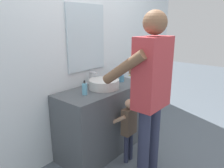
{
  "coord_description": "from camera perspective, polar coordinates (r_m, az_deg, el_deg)",
  "views": [
    {
      "loc": [
        -1.88,
        -1.44,
        1.64
      ],
      "look_at": [
        0.0,
        0.15,
        0.93
      ],
      "focal_mm": 34.54,
      "sensor_mm": 36.0,
      "label": 1
    }
  ],
  "objects": [
    {
      "name": "ground_plane",
      "position": [
        2.88,
        2.41,
        -18.66
      ],
      "size": [
        14.0,
        14.0,
        0.0
      ],
      "primitive_type": "plane",
      "color": "slate"
    },
    {
      "name": "toothbrush_cup",
      "position": [
        2.95,
        2.58,
        1.66
      ],
      "size": [
        0.07,
        0.07,
        0.21
      ],
      "color": "#4C8EB2",
      "rests_on": "vanity_cabinet"
    },
    {
      "name": "vanity_cabinet",
      "position": [
        2.83,
        -2.35,
        -9.31
      ],
      "size": [
        1.22,
        0.54,
        0.85
      ],
      "primitive_type": "cube",
      "color": "#4C5156",
      "rests_on": "ground"
    },
    {
      "name": "back_wall",
      "position": [
        2.8,
        -7.46,
        10.01
      ],
      "size": [
        4.4,
        0.1,
        2.7
      ],
      "color": "silver",
      "rests_on": "ground"
    },
    {
      "name": "child_toddler",
      "position": [
        2.58,
        4.36,
        -10.75
      ],
      "size": [
        0.25,
        0.25,
        0.8
      ],
      "color": "#2D334C",
      "rests_on": "ground"
    },
    {
      "name": "sink_basin",
      "position": [
        2.65,
        -2.15,
        0.05
      ],
      "size": [
        0.38,
        0.38,
        0.11
      ],
      "color": "silver",
      "rests_on": "vanity_cabinet"
    },
    {
      "name": "faucet",
      "position": [
        2.8,
        -5.58,
        1.35
      ],
      "size": [
        0.18,
        0.14,
        0.18
      ],
      "color": "#B7BABF",
      "rests_on": "vanity_cabinet"
    },
    {
      "name": "adult_parent",
      "position": [
        2.17,
        10.1,
        0.1
      ],
      "size": [
        0.54,
        0.57,
        1.75
      ],
      "color": "#2D334C",
      "rests_on": "ground"
    },
    {
      "name": "soap_bottle",
      "position": [
        2.43,
        -7.23,
        -1.29
      ],
      "size": [
        0.06,
        0.06,
        0.17
      ],
      "color": "#66B2D1",
      "rests_on": "vanity_cabinet"
    }
  ]
}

